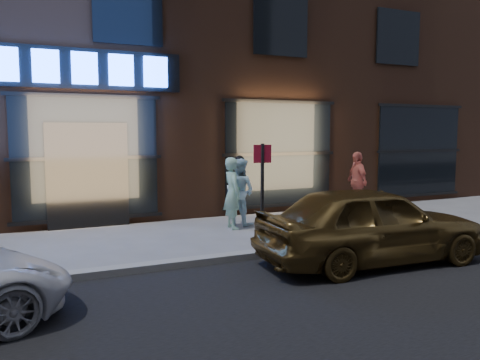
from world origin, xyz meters
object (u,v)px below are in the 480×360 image
at_px(sign_post, 262,188).
at_px(gold_sedan, 371,224).
at_px(passerby, 357,182).
at_px(man_cap, 240,192).
at_px(man_bowtie, 232,193).

bearing_deg(sign_post, gold_sedan, -28.71).
xyz_separation_m(passerby, gold_sedan, (-3.05, -4.26, -0.16)).
relative_size(man_cap, gold_sedan, 0.41).
relative_size(man_bowtie, passerby, 0.98).
distance_m(passerby, gold_sedan, 5.24).
xyz_separation_m(gold_sedan, sign_post, (-1.43, 1.19, 0.54)).
height_order(man_bowtie, passerby, passerby).
bearing_deg(passerby, gold_sedan, -24.79).
height_order(man_cap, sign_post, sign_post).
bearing_deg(sign_post, man_cap, 85.10).
xyz_separation_m(man_cap, gold_sedan, (0.66, -3.90, -0.13)).
bearing_deg(gold_sedan, man_bowtie, 18.36).
distance_m(passerby, sign_post, 5.44).
bearing_deg(man_bowtie, sign_post, 171.55).
relative_size(man_cap, passerby, 0.95).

